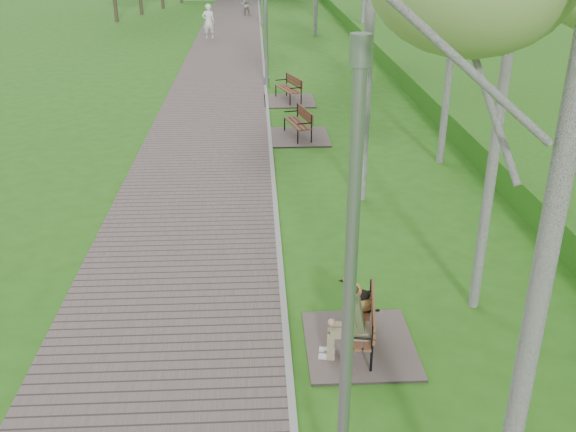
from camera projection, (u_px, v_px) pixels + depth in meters
name	position (u px, v px, depth m)	size (l,w,h in m)	color
ground	(292.00, 410.00, 7.96)	(120.00, 120.00, 0.00)	#2D6517
walkway	(223.00, 66.00, 27.43)	(3.50, 67.00, 0.04)	#665753
kerb	(264.00, 65.00, 27.50)	(0.10, 67.00, 0.05)	#999993
embankment	(552.00, 70.00, 26.71)	(14.00, 70.00, 1.60)	#3A8821
bench_main	(355.00, 326.00, 8.98)	(1.55, 1.72, 1.35)	#665753
bench_second	(298.00, 131.00, 18.13)	(1.68, 1.87, 1.03)	#665753
bench_third	(288.00, 96.00, 21.88)	(1.71, 1.90, 1.05)	#665753
lamp_post_near	(348.00, 333.00, 5.60)	(0.19, 0.19, 4.79)	gray
lamp_post_second	(266.00, 12.00, 23.01)	(0.22, 0.22, 5.71)	gray
pedestrian_near	(209.00, 22.00, 33.72)	(0.66, 0.43, 1.80)	white
pedestrian_far	(245.00, 5.00, 42.31)	(0.73, 0.57, 1.50)	gray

